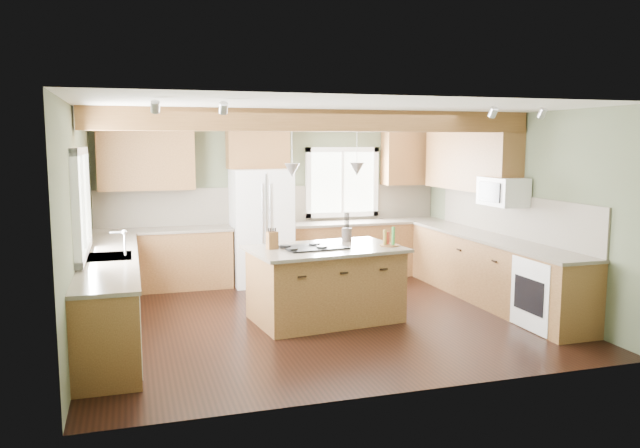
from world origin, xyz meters
name	(u,v)px	position (x,y,z in m)	size (l,w,h in m)	color
floor	(319,318)	(0.00, 0.00, 0.00)	(5.60, 5.60, 0.00)	black
ceiling	(319,110)	(0.00, 0.00, 2.60)	(5.60, 5.60, 0.00)	silver
wall_back	(274,199)	(0.00, 2.50, 1.30)	(5.60, 5.60, 0.00)	#50583E
wall_left	(79,225)	(-2.80, 0.00, 1.30)	(5.00, 5.00, 0.00)	#50583E
wall_right	(514,209)	(2.80, 0.00, 1.30)	(5.00, 5.00, 0.00)	#50583E
ceiling_beam	(322,121)	(0.00, -0.09, 2.47)	(5.55, 0.26, 0.26)	brown
soffit_trim	(275,121)	(0.00, 2.40, 2.54)	(5.55, 0.20, 0.10)	brown
backsplash_back	(275,204)	(0.00, 2.48, 1.21)	(5.58, 0.03, 0.58)	brown
backsplash_right	(511,215)	(2.78, 0.05, 1.21)	(0.03, 3.70, 0.58)	brown
base_cab_back_left	(164,260)	(-1.79, 2.20, 0.44)	(2.02, 0.60, 0.88)	brown
counter_back_left	(163,230)	(-1.79, 2.20, 0.90)	(2.06, 0.64, 0.04)	#483F35
base_cab_back_right	(366,249)	(1.49, 2.20, 0.44)	(2.62, 0.60, 0.88)	brown
counter_back_right	(367,222)	(1.49, 2.20, 0.90)	(2.66, 0.64, 0.04)	#483F35
base_cab_left	(111,297)	(-2.50, 0.05, 0.44)	(0.60, 3.70, 0.88)	brown
counter_left	(109,258)	(-2.50, 0.05, 0.90)	(0.64, 3.74, 0.04)	#483F35
base_cab_right	(491,271)	(2.50, 0.05, 0.44)	(0.60, 3.70, 0.88)	brown
counter_right	(492,238)	(2.50, 0.05, 0.90)	(0.64, 3.74, 0.04)	#483F35
upper_cab_back_left	(146,160)	(-1.99, 2.33, 1.95)	(1.40, 0.35, 0.90)	brown
upper_cab_over_fridge	(258,146)	(-0.30, 2.33, 2.15)	(0.96, 0.35, 0.70)	brown
upper_cab_right	(470,160)	(2.62, 0.90, 1.95)	(0.35, 2.20, 0.90)	brown
upper_cab_back_corner	(409,158)	(2.30, 2.33, 1.95)	(0.90, 0.35, 0.90)	brown
window_left	(80,202)	(-2.78, 0.05, 1.55)	(0.04, 1.60, 1.05)	white
window_back	(342,182)	(1.15, 2.48, 1.55)	(1.10, 0.04, 1.00)	white
sink	(109,258)	(-2.50, 0.05, 0.91)	(0.50, 0.65, 0.03)	#262628
faucet	(125,244)	(-2.32, 0.05, 1.05)	(0.02, 0.02, 0.28)	#B2B2B7
dishwasher	(108,330)	(-2.49, -1.25, 0.43)	(0.60, 0.60, 0.84)	white
oven	(551,294)	(2.49, -1.25, 0.43)	(0.60, 0.72, 0.84)	white
microwave	(503,192)	(2.58, -0.05, 1.55)	(0.40, 0.70, 0.38)	white
pendant_left	(292,170)	(-0.38, -0.14, 1.88)	(0.18, 0.18, 0.16)	#B2B2B7
pendant_right	(357,169)	(0.48, -0.04, 1.88)	(0.18, 0.18, 0.16)	#B2B2B7
refrigerator	(261,227)	(-0.30, 2.12, 0.90)	(0.90, 0.74, 1.80)	white
island	(325,285)	(0.05, -0.09, 0.44)	(1.73, 1.06, 0.88)	olive
island_top	(325,249)	(0.05, -0.09, 0.90)	(1.85, 1.18, 0.04)	#483F35
cooktop	(314,247)	(-0.10, -0.11, 0.93)	(0.75, 0.50, 0.02)	black
knife_block	(272,240)	(-0.61, -0.02, 1.03)	(0.13, 0.10, 0.21)	brown
utensil_crock	(347,235)	(0.46, 0.28, 1.01)	(0.13, 0.13, 0.17)	#443B37
bottle_tray	(390,237)	(0.85, -0.22, 1.03)	(0.25, 0.25, 0.23)	brown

